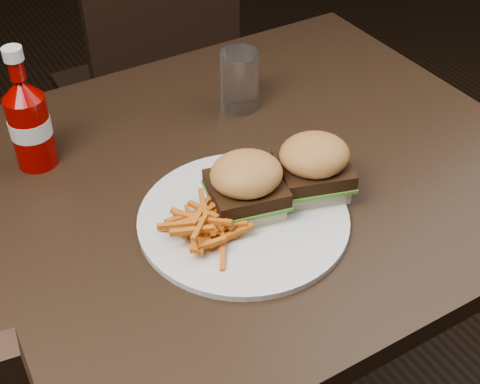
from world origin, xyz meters
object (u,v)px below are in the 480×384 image
chair_far (144,93)px  ketchup_bottle (32,133)px  plate (243,219)px  tumbler (239,80)px  dining_table (181,200)px

chair_far → ketchup_bottle: (-0.44, -0.60, 0.38)m
plate → tumbler: bearing=60.2°
tumbler → ketchup_bottle: bearing=176.5°
dining_table → tumbler: size_ratio=10.75×
plate → tumbler: (0.16, 0.28, 0.05)m
chair_far → ketchup_bottle: bearing=54.7°
dining_table → plate: size_ratio=3.79×
dining_table → ketchup_bottle: bearing=132.1°
ketchup_bottle → tumbler: (0.38, -0.02, -0.01)m
chair_far → tumbler: (-0.06, -0.63, 0.38)m
dining_table → plate: 0.12m
dining_table → ketchup_bottle: 0.27m
ketchup_bottle → tumbler: 0.38m
chair_far → tumbler: bearing=85.0°
chair_far → plate: plate is taller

